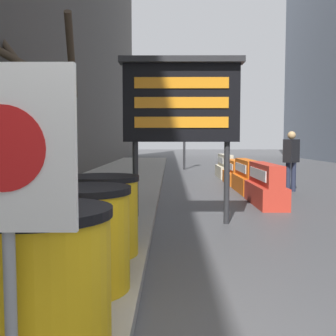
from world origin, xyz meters
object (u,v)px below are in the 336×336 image
object	(u,v)px
barrel_drum_foreground	(44,281)
barrel_drum_back	(103,215)
jersey_barrier_orange_near	(234,173)
barrel_drum_middle	(84,238)
message_board	(181,102)
traffic_cone_mid	(265,190)
pedestrian_worker	(291,156)
jersey_barrier_red_striped	(265,187)
jersey_barrier_cream	(225,167)
warning_sign	(5,172)
traffic_light_near_curb	(184,107)
jersey_barrier_orange_far	(246,178)

from	to	relation	value
barrel_drum_foreground	barrel_drum_back	xyz separation A→B (m)	(-0.01, 2.17, 0.00)
barrel_drum_foreground	jersey_barrier_orange_near	distance (m)	11.22
barrel_drum_middle	jersey_barrier_orange_near	distance (m)	10.17
barrel_drum_foreground	message_board	size ratio (longest dim) A/B	0.32
message_board	jersey_barrier_orange_near	xyz separation A→B (m)	(1.97, 6.37, -1.77)
jersey_barrier_orange_near	traffic_cone_mid	size ratio (longest dim) A/B	2.62
jersey_barrier_orange_near	message_board	bearing A→B (deg)	-107.23
traffic_cone_mid	pedestrian_worker	xyz separation A→B (m)	(1.32, 2.42, 0.67)
message_board	barrel_drum_middle	bearing A→B (deg)	-106.03
jersey_barrier_red_striped	jersey_barrier_cream	bearing A→B (deg)	90.00
warning_sign	traffic_cone_mid	distance (m)	7.62
jersey_barrier_red_striped	pedestrian_worker	xyz separation A→B (m)	(1.30, 2.35, 0.60)
barrel_drum_middle	warning_sign	distance (m)	1.79
barrel_drum_foreground	message_board	xyz separation A→B (m)	(0.98, 4.46, 1.53)
barrel_drum_foreground	barrel_drum_back	world-z (taller)	same
warning_sign	traffic_light_near_curb	xyz separation A→B (m)	(1.48, 17.70, 1.76)
barrel_drum_middle	barrel_drum_back	size ratio (longest dim) A/B	1.00
barrel_drum_middle	traffic_light_near_curb	bearing A→B (deg)	84.73
barrel_drum_foreground	barrel_drum_back	size ratio (longest dim) A/B	1.00
jersey_barrier_cream	pedestrian_worker	distance (m)	4.44
jersey_barrier_red_striped	jersey_barrier_orange_far	bearing A→B (deg)	90.00
jersey_barrier_orange_near	pedestrian_worker	size ratio (longest dim) A/B	1.07
warning_sign	jersey_barrier_cream	size ratio (longest dim) A/B	0.89
message_board	jersey_barrier_red_striped	bearing A→B (deg)	46.04
jersey_barrier_red_striped	traffic_cone_mid	xyz separation A→B (m)	(-0.02, -0.07, -0.07)
traffic_cone_mid	barrel_drum_foreground	bearing A→B (deg)	-114.48
jersey_barrier_cream	pedestrian_worker	bearing A→B (deg)	-72.82
jersey_barrier_orange_far	traffic_light_near_curb	bearing A→B (deg)	99.84
barrel_drum_middle	jersey_barrier_orange_far	xyz separation A→B (m)	(2.94, 7.64, -0.19)
warning_sign	traffic_light_near_curb	size ratio (longest dim) A/B	0.40
barrel_drum_back	jersey_barrier_red_striped	xyz separation A→B (m)	(2.96, 4.33, -0.18)
jersey_barrier_cream	warning_sign	bearing A→B (deg)	-102.22
jersey_barrier_orange_far	barrel_drum_middle	bearing A→B (deg)	-111.06
warning_sign	jersey_barrier_orange_far	distance (m)	9.77
jersey_barrier_red_striped	barrel_drum_middle	bearing A→B (deg)	-118.51
barrel_drum_back	jersey_barrier_orange_near	xyz separation A→B (m)	(2.96, 8.65, -0.24)
warning_sign	message_board	bearing A→B (deg)	79.03
barrel_drum_middle	message_board	xyz separation A→B (m)	(0.97, 3.37, 1.53)
barrel_drum_foreground	jersey_barrier_orange_near	xyz separation A→B (m)	(2.95, 10.82, -0.24)
barrel_drum_back	jersey_barrier_orange_far	xyz separation A→B (m)	(2.96, 6.56, -0.19)
message_board	traffic_cone_mid	world-z (taller)	message_board
barrel_drum_foreground	jersey_barrier_orange_far	world-z (taller)	barrel_drum_foreground
jersey_barrier_red_striped	barrel_drum_back	bearing A→B (deg)	-124.32
barrel_drum_middle	jersey_barrier_orange_near	xyz separation A→B (m)	(2.94, 9.74, -0.24)
jersey_barrier_orange_far	traffic_cone_mid	size ratio (longest dim) A/B	2.82
barrel_drum_foreground	warning_sign	world-z (taller)	warning_sign
warning_sign	jersey_barrier_orange_near	distance (m)	11.78
barrel_drum_back	jersey_barrier_cream	xyz separation A→B (m)	(2.96, 10.87, -0.20)
barrel_drum_back	barrel_drum_middle	bearing A→B (deg)	-89.23
barrel_drum_back	message_board	bearing A→B (deg)	66.71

